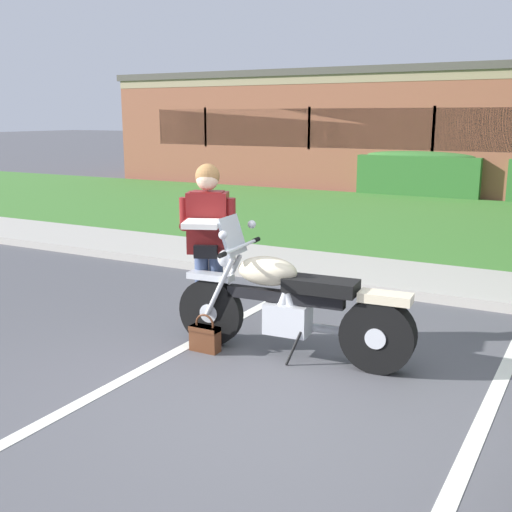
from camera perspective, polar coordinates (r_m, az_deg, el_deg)
ground_plane at (r=4.90m, az=1.76°, el=-13.10°), size 140.00×140.00×0.00m
curb_strip at (r=7.74m, az=12.51°, el=-3.15°), size 60.00×0.20×0.12m
concrete_walk at (r=8.54m, az=14.07°, el=-1.88°), size 60.00×1.50×0.08m
grass_lawn at (r=12.99m, az=19.16°, el=2.69°), size 60.00×7.76×0.06m
stall_stripe_0 at (r=5.67m, az=-8.98°, el=-9.51°), size 0.23×4.40×0.01m
stall_stripe_1 at (r=4.70m, az=19.70°, el=-15.06°), size 0.23×4.40×0.01m
motorcycle at (r=5.54m, az=3.92°, el=-4.60°), size 2.24×0.82×1.26m
rider_person at (r=5.91m, az=-4.44°, el=1.67°), size 0.57×0.66×1.70m
handbag at (r=5.81m, az=-4.71°, el=-7.35°), size 0.28×0.13×0.36m
hedge_left at (r=17.45m, az=14.80°, el=7.43°), size 3.24×0.90×1.24m
brick_building at (r=23.03m, az=19.26°, el=11.04°), size 20.99×12.06×3.47m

